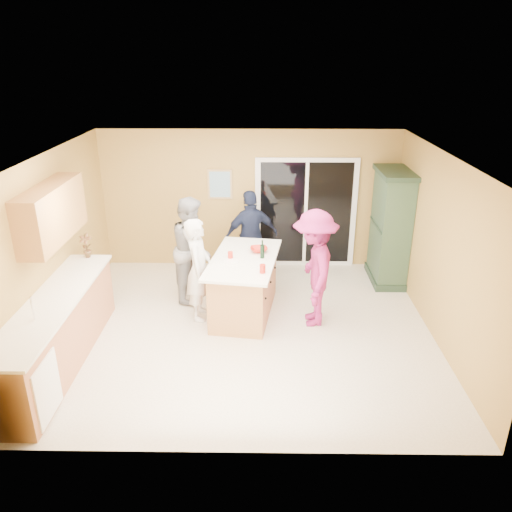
{
  "coord_description": "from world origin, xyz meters",
  "views": [
    {
      "loc": [
        0.24,
        -6.52,
        3.88
      ],
      "look_at": [
        0.15,
        0.1,
        1.15
      ],
      "focal_mm": 35.0,
      "sensor_mm": 36.0,
      "label": 1
    }
  ],
  "objects_px": {
    "woman_white": "(199,269)",
    "woman_grey": "(193,249)",
    "green_hutch": "(390,229)",
    "woman_navy": "(251,237)",
    "kitchen_island": "(244,287)",
    "woman_magenta": "(314,269)"
  },
  "relations": [
    {
      "from": "woman_navy",
      "to": "green_hutch",
      "type": "bearing_deg",
      "value": 160.87
    },
    {
      "from": "kitchen_island",
      "to": "woman_magenta",
      "type": "height_order",
      "value": "woman_magenta"
    },
    {
      "from": "green_hutch",
      "to": "woman_grey",
      "type": "height_order",
      "value": "green_hutch"
    },
    {
      "from": "woman_grey",
      "to": "woman_navy",
      "type": "distance_m",
      "value": 1.17
    },
    {
      "from": "green_hutch",
      "to": "woman_white",
      "type": "height_order",
      "value": "green_hutch"
    },
    {
      "from": "woman_white",
      "to": "woman_grey",
      "type": "height_order",
      "value": "woman_grey"
    },
    {
      "from": "green_hutch",
      "to": "woman_grey",
      "type": "relative_size",
      "value": 1.16
    },
    {
      "from": "woman_navy",
      "to": "woman_white",
      "type": "bearing_deg",
      "value": 41.1
    },
    {
      "from": "kitchen_island",
      "to": "woman_white",
      "type": "relative_size",
      "value": 1.18
    },
    {
      "from": "kitchen_island",
      "to": "woman_white",
      "type": "distance_m",
      "value": 0.79
    },
    {
      "from": "kitchen_island",
      "to": "green_hutch",
      "type": "height_order",
      "value": "green_hutch"
    },
    {
      "from": "woman_magenta",
      "to": "woman_white",
      "type": "bearing_deg",
      "value": -94.74
    },
    {
      "from": "woman_grey",
      "to": "green_hutch",
      "type": "bearing_deg",
      "value": -74.72
    },
    {
      "from": "green_hutch",
      "to": "woman_white",
      "type": "xyz_separation_m",
      "value": [
        -3.21,
        -1.42,
        -0.18
      ]
    },
    {
      "from": "woman_white",
      "to": "green_hutch",
      "type": "bearing_deg",
      "value": -64.27
    },
    {
      "from": "woman_white",
      "to": "woman_grey",
      "type": "distance_m",
      "value": 0.72
    },
    {
      "from": "woman_white",
      "to": "woman_navy",
      "type": "height_order",
      "value": "woman_navy"
    },
    {
      "from": "woman_white",
      "to": "woman_grey",
      "type": "relative_size",
      "value": 0.93
    },
    {
      "from": "green_hutch",
      "to": "woman_grey",
      "type": "bearing_deg",
      "value": -167.95
    },
    {
      "from": "woman_grey",
      "to": "woman_navy",
      "type": "bearing_deg",
      "value": -50.77
    },
    {
      "from": "woman_grey",
      "to": "kitchen_island",
      "type": "bearing_deg",
      "value": -118.67
    },
    {
      "from": "woman_navy",
      "to": "woman_grey",
      "type": "bearing_deg",
      "value": 16.04
    }
  ]
}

